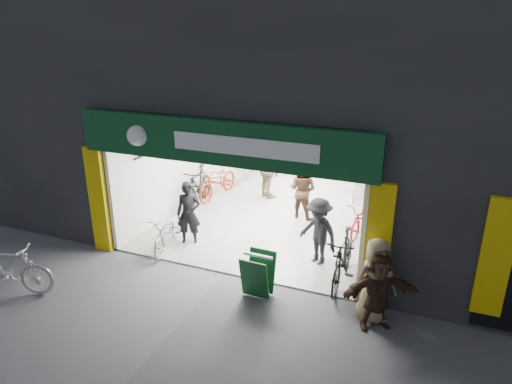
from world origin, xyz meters
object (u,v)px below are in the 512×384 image
Objects in this scene: bike_left_front at (168,231)px; bike_right_front at (343,259)px; parked_bike at (8,270)px; pedestrian_near at (375,281)px; sandwich_board at (258,274)px.

bike_right_front is at bearing -11.87° from bike_left_front.
bike_left_front is 0.92× the size of parked_bike.
bike_right_front reaches higher than bike_left_front.
bike_left_front is at bearing -179.85° from bike_right_front.
parked_bike is at bearing -135.03° from bike_left_front.
bike_right_front is 1.16× the size of pedestrian_near.
sandwich_board is at bearing 145.74° from pedestrian_near.
pedestrian_near is (7.02, 1.88, 0.27)m from parked_bike.
bike_left_front is at bearing 160.42° from sandwich_board.
pedestrian_near is at bearing -92.71° from parked_bike.
bike_left_front is at bearing 132.96° from pedestrian_near.
sandwich_board is at bearing -86.47° from parked_bike.
bike_left_front is 4.30m from bike_right_front.
parked_bike reaches higher than sandwich_board.
bike_right_front is 1.04× the size of parked_bike.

